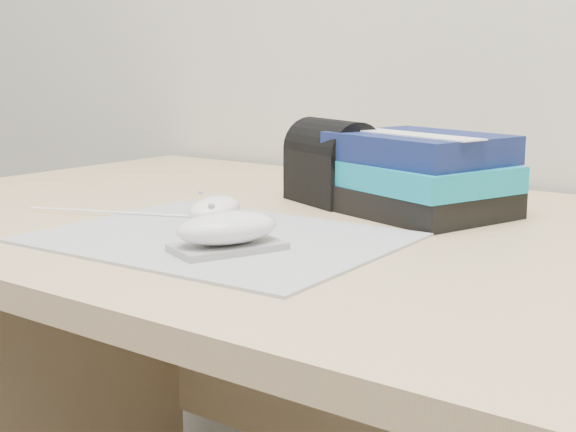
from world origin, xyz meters
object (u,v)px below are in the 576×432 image
Objects in this scene: book_stack at (420,175)px; pouch at (333,162)px; mouse_rear at (215,211)px; mouse_front at (228,231)px; desk at (438,408)px.

book_stack is 1.71× the size of pouch.
mouse_rear is at bearing -92.52° from pouch.
mouse_rear is 0.87× the size of mouse_front.
book_stack reaches higher than mouse_rear.
desk is at bearing -17.00° from pouch.
desk is 0.38m from mouse_rear.
mouse_rear reaches higher than desk.
pouch reaches higher than mouse_front.
mouse_front reaches higher than desk.
mouse_front reaches higher than mouse_rear.
book_stack is at bearing 137.98° from desk.
mouse_front is (0.09, -0.09, 0.00)m from mouse_rear.
mouse_rear is at bearing -122.66° from book_stack.
mouse_front is 0.50× the size of book_stack.
book_stack is at bearing 80.09° from mouse_front.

